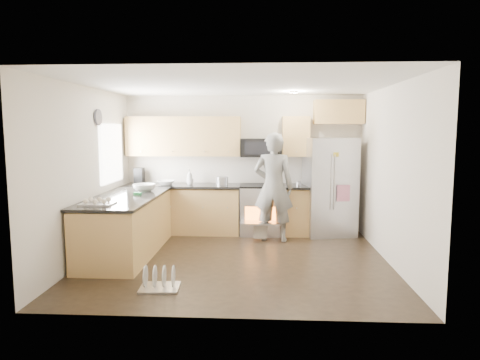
# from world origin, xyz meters

# --- Properties ---
(ground) EXTENTS (4.50, 4.50, 0.00)m
(ground) POSITION_xyz_m (0.00, 0.00, 0.00)
(ground) COLOR black
(ground) RESTS_ON ground
(room_shell) EXTENTS (4.54, 4.04, 2.62)m
(room_shell) POSITION_xyz_m (-0.04, 0.02, 1.67)
(room_shell) COLOR beige
(room_shell) RESTS_ON ground
(back_cabinet_run) EXTENTS (4.45, 0.64, 2.50)m
(back_cabinet_run) POSITION_xyz_m (-0.59, 1.75, 0.96)
(back_cabinet_run) COLOR tan
(back_cabinet_run) RESTS_ON ground
(peninsula) EXTENTS (0.96, 2.36, 1.04)m
(peninsula) POSITION_xyz_m (-1.75, 0.25, 0.47)
(peninsula) COLOR tan
(peninsula) RESTS_ON ground
(stove_range) EXTENTS (0.76, 0.97, 1.79)m
(stove_range) POSITION_xyz_m (0.35, 1.69, 0.68)
(stove_range) COLOR #B7B7BC
(stove_range) RESTS_ON ground
(refrigerator) EXTENTS (0.99, 0.83, 1.81)m
(refrigerator) POSITION_xyz_m (1.63, 1.70, 0.90)
(refrigerator) COLOR #B7B7BC
(refrigerator) RESTS_ON ground
(person) EXTENTS (0.76, 0.56, 1.91)m
(person) POSITION_xyz_m (0.58, 1.20, 0.96)
(person) COLOR gray
(person) RESTS_ON ground
(dish_rack) EXTENTS (0.50, 0.42, 0.30)m
(dish_rack) POSITION_xyz_m (-0.87, -1.22, 0.08)
(dish_rack) COLOR #B7B7BC
(dish_rack) RESTS_ON ground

